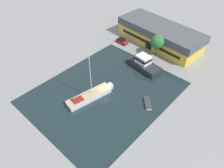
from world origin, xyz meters
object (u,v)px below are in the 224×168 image
parked_car (122,41)px  sailboat_moored (90,96)px  quay_tree_near_building (158,42)px  small_dinghy (148,103)px  warehouse_building (160,34)px  motor_cruiser (144,64)px

parked_car → sailboat_moored: bearing=27.3°
sailboat_moored → quay_tree_near_building: bearing=98.0°
sailboat_moored → small_dinghy: size_ratio=3.63×
warehouse_building → parked_car: (-8.91, -8.36, -2.31)m
parked_car → sailboat_moored: (10.95, -24.94, -0.04)m
warehouse_building → sailboat_moored: sailboat_moored is taller
warehouse_building → sailboat_moored: (2.04, -33.30, -2.35)m
motor_cruiser → quay_tree_near_building: bearing=15.2°
motor_cruiser → small_dinghy: size_ratio=2.72×
quay_tree_near_building → parked_car: (-12.29, -1.54, -3.92)m
parked_car → small_dinghy: parked_car is taller
parked_car → sailboat_moored: 27.24m
motor_cruiser → small_dinghy: motor_cruiser is taller
warehouse_building → quay_tree_near_building: (3.38, -6.82, 1.61)m
warehouse_building → motor_cruiser: warehouse_building is taller
motor_cruiser → small_dinghy: bearing=-132.1°
quay_tree_near_building → motor_cruiser: size_ratio=0.66×
warehouse_building → motor_cruiser: 15.27m
quay_tree_near_building → small_dinghy: (10.30, -18.53, -4.42)m
quay_tree_near_building → small_dinghy: bearing=-60.9°
warehouse_building → sailboat_moored: bearing=-81.5°
parked_car → small_dinghy: (22.59, -17.00, -0.49)m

